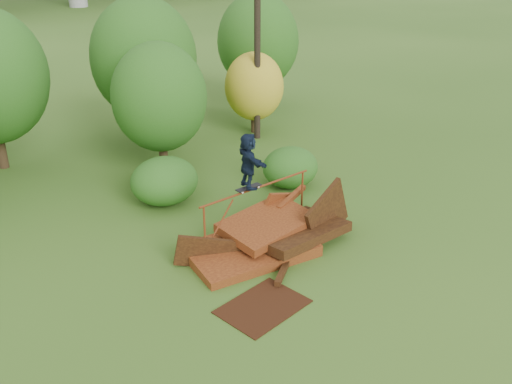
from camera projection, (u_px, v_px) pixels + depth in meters
ground at (321, 258)px, 16.47m from camera, size 240.00×240.00×0.00m
scrap_pile at (270, 237)px, 16.80m from camera, size 5.85×3.18×2.23m
grind_rail at (257, 200)px, 16.74m from camera, size 4.06×0.17×1.82m
skateboard at (249, 188)px, 16.36m from camera, size 0.83×0.24×0.09m
skater at (248, 161)px, 16.01m from camera, size 0.81×1.57×1.62m
flat_plate at (263, 307)px, 14.31m from camera, size 2.31×1.79×0.03m
tree_2 at (159, 97)px, 21.09m from camera, size 3.56×3.56×5.01m
tree_3 at (144, 59)px, 24.12m from camera, size 4.49×4.49×6.23m
tree_4 at (254, 87)px, 25.74m from camera, size 2.69×2.69×3.71m
tree_5 at (258, 41)px, 28.93m from camera, size 4.15×4.15×5.84m
shrub_left at (164, 181)px, 19.46m from camera, size 2.35×2.17×1.63m
shrub_right at (290, 167)px, 20.75m from camera, size 2.09×1.92×1.48m
utility_pole at (257, 24)px, 23.79m from camera, size 1.40×0.28×9.90m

